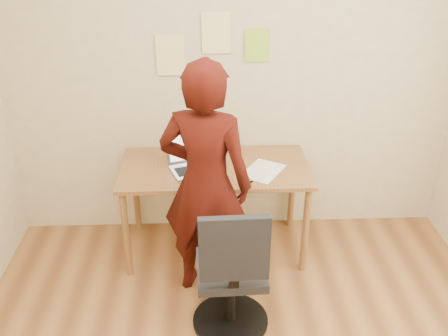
{
  "coord_description": "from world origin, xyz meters",
  "views": [
    {
      "loc": [
        -0.21,
        -1.9,
        2.44
      ],
      "look_at": [
        -0.09,
        0.95,
        0.95
      ],
      "focal_mm": 40.0,
      "sensor_mm": 36.0,
      "label": 1
    }
  ],
  "objects_px": {
    "laptop": "(193,161)",
    "office_chair": "(232,280)",
    "desk": "(215,177)",
    "phone": "(245,179)",
    "person": "(206,185)"
  },
  "relations": [
    {
      "from": "desk",
      "to": "phone",
      "type": "bearing_deg",
      "value": -45.42
    },
    {
      "from": "desk",
      "to": "person",
      "type": "height_order",
      "value": "person"
    },
    {
      "from": "laptop",
      "to": "office_chair",
      "type": "distance_m",
      "value": 0.99
    },
    {
      "from": "laptop",
      "to": "person",
      "type": "xyz_separation_m",
      "value": [
        0.09,
        -0.45,
        0.05
      ]
    },
    {
      "from": "office_chair",
      "to": "laptop",
      "type": "bearing_deg",
      "value": 103.03
    },
    {
      "from": "desk",
      "to": "laptop",
      "type": "relative_size",
      "value": 3.24
    },
    {
      "from": "desk",
      "to": "person",
      "type": "relative_size",
      "value": 0.83
    },
    {
      "from": "desk",
      "to": "phone",
      "type": "distance_m",
      "value": 0.31
    },
    {
      "from": "laptop",
      "to": "phone",
      "type": "distance_m",
      "value": 0.42
    },
    {
      "from": "phone",
      "to": "person",
      "type": "bearing_deg",
      "value": -163.44
    },
    {
      "from": "person",
      "to": "desk",
      "type": "bearing_deg",
      "value": -82.43
    },
    {
      "from": "desk",
      "to": "laptop",
      "type": "height_order",
      "value": "laptop"
    },
    {
      "from": "desk",
      "to": "phone",
      "type": "relative_size",
      "value": 10.27
    },
    {
      "from": "person",
      "to": "phone",
      "type": "bearing_deg",
      "value": -122.14
    },
    {
      "from": "office_chair",
      "to": "person",
      "type": "xyz_separation_m",
      "value": [
        -0.15,
        0.43,
        0.43
      ]
    }
  ]
}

